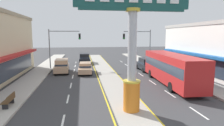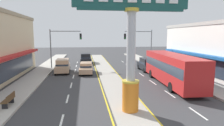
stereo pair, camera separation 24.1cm
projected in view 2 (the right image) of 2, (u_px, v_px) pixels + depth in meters
The scene contains 13 objects.
median_strip at pixel (108, 75), 25.39m from camera, with size 2.45×52.00×0.14m, color #A39E93.
sidewalk_left at pixel (31, 81), 22.13m from camera, with size 2.90×60.00×0.18m, color #ADA89E.
sidewalk_right at pixel (182, 76), 24.71m from camera, with size 2.90×60.00×0.18m, color #ADA89E.
lane_markings at pixel (110, 78), 24.07m from camera, with size 9.19×52.00×0.01m.
district_sign at pixel (131, 41), 12.55m from camera, with size 7.52×1.17×8.47m.
traffic_light_left_side at pixel (62, 42), 29.78m from camera, with size 4.86×0.46×6.20m.
traffic_light_right_side at pixel (141, 41), 32.34m from camera, with size 4.86×0.46×6.20m.
bus_far_right_lane at pixel (171, 67), 20.66m from camera, with size 3.08×11.31×3.26m.
sedan_near_left_lane at pixel (86, 68), 26.71m from camera, with size 1.97×4.37×1.53m.
suv_mid_left_lane at pixel (86, 58), 36.20m from camera, with size 1.97×4.60×1.90m.
suv_far_left_oncoming at pixel (63, 66), 27.36m from camera, with size 2.11×4.67×1.90m.
suv_kerb_right at pixel (147, 64), 28.68m from camera, with size 1.98×4.60×1.90m.
street_bench at pixel (9, 99), 13.97m from camera, with size 0.48×1.60×0.88m.
Camera 2 is at (-3.02, -6.72, 5.27)m, focal length 30.84 mm.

